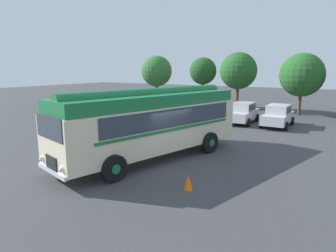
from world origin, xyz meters
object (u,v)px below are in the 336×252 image
Objects in this scene: car_near_left at (212,110)px; traffic_cone at (188,183)px; vintage_bus at (152,121)px; car_mid_left at (243,113)px; car_mid_right at (278,116)px.

car_near_left is 7.89× the size of traffic_cone.
vintage_bus is 18.87× the size of traffic_cone.
vintage_bus is 2.46× the size of car_mid_left.
car_mid_right is at bearing -1.18° from car_mid_left.
car_mid_left is 14.73m from traffic_cone.
vintage_bus is at bearing -93.49° from car_mid_left.
traffic_cone is at bearing -69.84° from car_near_left.
car_mid_right is (3.51, 11.93, -1.05)m from vintage_bus.
car_mid_right is (2.78, -0.06, 0.00)m from car_mid_left.
car_near_left is at bearing -179.80° from car_mid_left.
traffic_cone is at bearing -36.90° from vintage_bus.
car_mid_left is at bearing 178.82° from car_mid_right.
car_near_left is 5.50m from car_mid_right.
car_mid_left reaches higher than traffic_cone.
car_near_left is at bearing 179.50° from car_mid_right.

